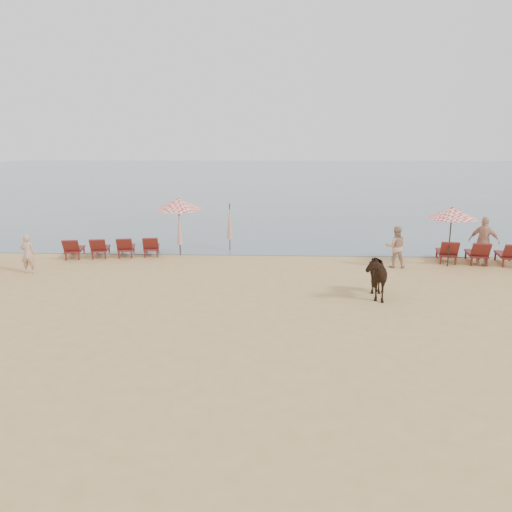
{
  "coord_description": "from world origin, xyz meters",
  "views": [
    {
      "loc": [
        0.74,
        -11.34,
        4.73
      ],
      "look_at": [
        0.0,
        5.0,
        1.1
      ],
      "focal_mm": 35.0,
      "sensor_mm": 36.0,
      "label": 1
    }
  ],
  "objects": [
    {
      "name": "ground",
      "position": [
        0.0,
        0.0,
        0.0
      ],
      "size": [
        120.0,
        120.0,
        0.0
      ],
      "primitive_type": "plane",
      "color": "tan",
      "rests_on": "ground"
    },
    {
      "name": "sea",
      "position": [
        0.0,
        80.0,
        0.0
      ],
      "size": [
        160.0,
        140.0,
        0.06
      ],
      "primitive_type": "cube",
      "color": "#51606B",
      "rests_on": "ground"
    },
    {
      "name": "lounger_cluster_left",
      "position": [
        -6.41,
        9.48,
        0.43
      ],
      "size": [
        4.15,
        2.4,
        0.62
      ],
      "rotation": [
        0.0,
        0.0,
        0.2
      ],
      "color": "maroon",
      "rests_on": "ground"
    },
    {
      "name": "lounger_cluster_right",
      "position": [
        9.44,
        8.78,
        0.46
      ],
      "size": [
        4.47,
        2.52,
        0.67
      ],
      "rotation": [
        0.0,
        0.0,
        -0.18
      ],
      "color": "maroon",
      "rests_on": "ground"
    },
    {
      "name": "umbrella_open_left_b",
      "position": [
        -3.71,
        10.65,
        2.2
      ],
      "size": [
        1.99,
        2.03,
        2.54
      ],
      "rotation": [
        0.0,
        0.0,
        0.09
      ],
      "color": "black",
      "rests_on": "ground"
    },
    {
      "name": "umbrella_open_right",
      "position": [
        7.54,
        8.41,
        2.15
      ],
      "size": [
        1.95,
        1.95,
        2.38
      ],
      "rotation": [
        0.0,
        0.0,
        0.25
      ],
      "color": "black",
      "rests_on": "ground"
    },
    {
      "name": "umbrella_closed_left",
      "position": [
        -3.57,
        9.95,
        1.23
      ],
      "size": [
        0.24,
        0.24,
        2.0
      ],
      "rotation": [
        0.0,
        0.0,
        -0.11
      ],
      "color": "black",
      "rests_on": "ground"
    },
    {
      "name": "umbrella_closed_right",
      "position": [
        -1.48,
        11.12,
        1.33
      ],
      "size": [
        0.26,
        0.26,
        2.17
      ],
      "rotation": [
        0.0,
        0.0,
        0.2
      ],
      "color": "black",
      "rests_on": "ground"
    },
    {
      "name": "cow",
      "position": [
        3.76,
        4.04,
        0.74
      ],
      "size": [
        0.81,
        1.77,
        1.49
      ],
      "primitive_type": "imported",
      "rotation": [
        0.0,
        0.0,
        -0.01
      ],
      "color": "black",
      "rests_on": "ground"
    },
    {
      "name": "beachgoer_left",
      "position": [
        -8.67,
        6.58,
        0.75
      ],
      "size": [
        0.57,
        0.4,
        1.5
      ],
      "primitive_type": "imported",
      "rotation": [
        0.0,
        0.0,
        3.22
      ],
      "color": "tan",
      "rests_on": "ground"
    },
    {
      "name": "beachgoer_right_a",
      "position": [
        5.37,
        8.13,
        0.83
      ],
      "size": [
        0.85,
        0.69,
        1.65
      ],
      "primitive_type": "imported",
      "rotation": [
        0.0,
        0.0,
        3.06
      ],
      "color": "tan",
      "rests_on": "ground"
    },
    {
      "name": "beachgoer_right_b",
      "position": [
        8.98,
        8.65,
        0.99
      ],
      "size": [
        1.24,
        1.01,
        1.97
      ],
      "primitive_type": "imported",
      "rotation": [
        0.0,
        0.0,
        2.6
      ],
      "color": "tan",
      "rests_on": "ground"
    }
  ]
}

